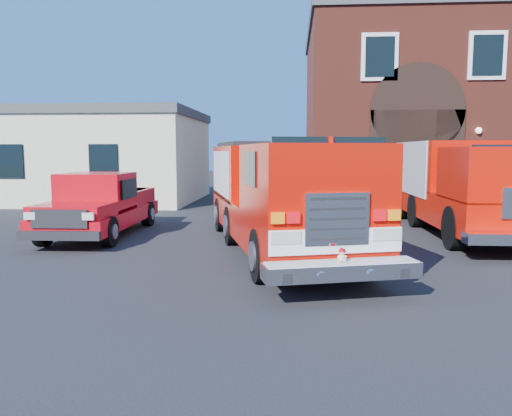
# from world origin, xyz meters

# --- Properties ---
(ground) EXTENTS (100.00, 100.00, 0.00)m
(ground) POSITION_xyz_m (0.00, 0.00, 0.00)
(ground) COLOR black
(ground) RESTS_ON ground
(parking_stripe_mid) EXTENTS (0.12, 3.00, 0.01)m
(parking_stripe_mid) POSITION_xyz_m (6.50, 4.00, 0.00)
(parking_stripe_mid) COLOR yellow
(parking_stripe_mid) RESTS_ON ground
(parking_stripe_far) EXTENTS (0.12, 3.00, 0.01)m
(parking_stripe_far) POSITION_xyz_m (6.50, 7.00, 0.00)
(parking_stripe_far) COLOR yellow
(parking_stripe_far) RESTS_ON ground
(fire_station) EXTENTS (15.20, 10.20, 8.45)m
(fire_station) POSITION_xyz_m (8.99, 13.98, 4.25)
(fire_station) COLOR maroon
(fire_station) RESTS_ON ground
(side_building) EXTENTS (10.20, 8.20, 4.35)m
(side_building) POSITION_xyz_m (-9.00, 13.00, 2.20)
(side_building) COLOR beige
(side_building) RESTS_ON ground
(fire_engine) EXTENTS (4.60, 9.04, 2.68)m
(fire_engine) POSITION_xyz_m (0.37, 1.12, 1.39)
(fire_engine) COLOR black
(fire_engine) RESTS_ON ground
(pickup_truck) EXTENTS (2.06, 5.54, 1.80)m
(pickup_truck) POSITION_xyz_m (-4.80, 2.97, 0.85)
(pickup_truck) COLOR black
(pickup_truck) RESTS_ON ground
(secondary_truck) EXTENTS (2.66, 8.36, 2.71)m
(secondary_truck) POSITION_xyz_m (5.76, 4.30, 1.48)
(secondary_truck) COLOR black
(secondary_truck) RESTS_ON ground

